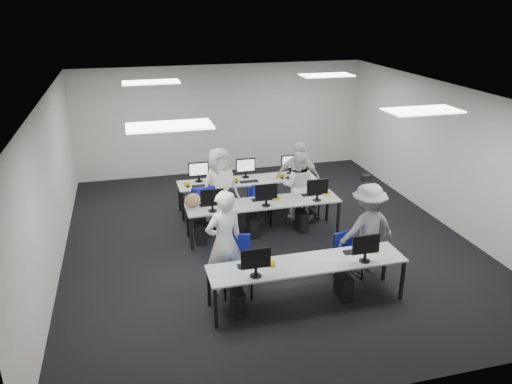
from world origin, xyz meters
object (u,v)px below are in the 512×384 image
object	(u,v)px
chair_7	(306,203)
student_1	(298,186)
student_0	(224,242)
photographer	(367,229)
chair_3	(259,213)
chair_5	(203,213)
desk_front	(307,266)
desk_mid	(264,204)
chair_0	(238,276)
chair_6	(261,208)
student_3	(298,178)
chair_4	(307,207)
chair_2	(204,217)
chair_1	(347,264)
student_2	(220,187)

from	to	relation	value
chair_7	student_1	bearing A→B (deg)	-152.97
student_0	photographer	xyz separation A→B (m)	(2.59, 0.01, -0.07)
chair_3	chair_5	world-z (taller)	chair_5
desk_front	chair_7	world-z (taller)	chair_7
desk_front	chair_7	bearing A→B (deg)	69.98
chair_3	desk_mid	bearing A→B (deg)	-104.21
chair_0	chair_6	bearing A→B (deg)	76.81
chair_6	student_0	world-z (taller)	student_0
chair_3	chair_5	distance (m)	1.22
desk_mid	student_1	bearing A→B (deg)	32.73
chair_0	student_3	distance (m)	3.64
desk_mid	student_3	size ratio (longest dim) A/B	1.90
desk_front	chair_5	xyz separation A→B (m)	(-1.16, 3.35, -0.38)
chair_4	chair_6	size ratio (longest dim) A/B	0.93
student_3	chair_3	bearing A→B (deg)	-137.81
desk_mid	chair_2	xyz separation A→B (m)	(-1.16, 0.56, -0.40)
desk_mid	student_0	world-z (taller)	student_0
chair_1	chair_2	distance (m)	3.36
photographer	chair_4	bearing A→B (deg)	-91.57
student_3	chair_4	bearing A→B (deg)	-50.09
chair_3	student_2	bearing A→B (deg)	156.35
chair_5	chair_1	bearing A→B (deg)	-65.82
chair_3	chair_4	xyz separation A→B (m)	(1.14, 0.06, -0.00)
desk_mid	chair_4	world-z (taller)	chair_4
chair_7	student_0	distance (m)	3.71
desk_mid	student_2	distance (m)	1.08
desk_mid	chair_6	world-z (taller)	chair_6
chair_2	student_0	size ratio (longest dim) A/B	0.50
chair_1	chair_3	size ratio (longest dim) A/B	0.98
chair_7	chair_5	bearing A→B (deg)	175.24
chair_2	chair_3	bearing A→B (deg)	-7.41
student_1	photographer	distance (m)	2.55
desk_front	chair_1	world-z (taller)	chair_1
chair_4	chair_7	bearing A→B (deg)	68.91
chair_6	student_1	world-z (taller)	student_1
chair_1	chair_2	size ratio (longest dim) A/B	0.90
chair_5	chair_3	bearing A→B (deg)	-23.93
chair_2	chair_4	world-z (taller)	chair_2
chair_5	student_0	xyz separation A→B (m)	(-0.05, -2.67, 0.61)
desk_front	chair_2	world-z (taller)	chair_2
chair_2	student_1	xyz separation A→B (m)	(2.12, 0.06, 0.49)
chair_6	student_0	distance (m)	3.07
desk_front	photographer	size ratio (longest dim) A/B	1.91
chair_5	student_0	size ratio (longest dim) A/B	0.53
chair_3	chair_7	size ratio (longest dim) A/B	1.02
chair_1	chair_6	xyz separation A→B (m)	(-0.82, 2.79, 0.02)
chair_5	student_3	distance (m)	2.30
chair_2	student_1	bearing A→B (deg)	-4.43
photographer	chair_2	bearing A→B (deg)	-50.09
photographer	chair_6	bearing A→B (deg)	-71.28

